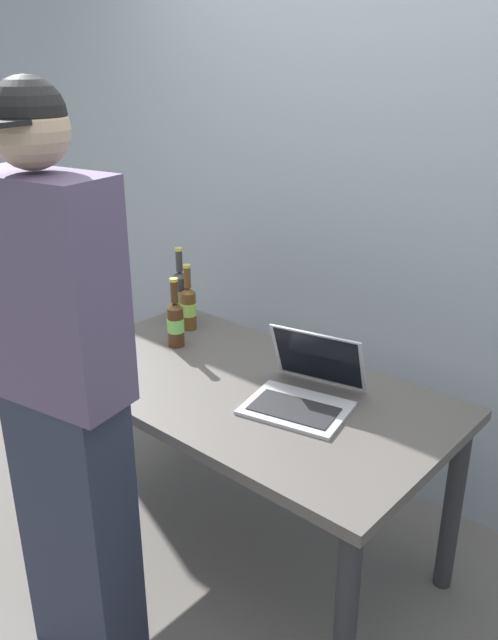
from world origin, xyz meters
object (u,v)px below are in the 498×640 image
object	(u,v)px
laptop	(305,388)
beer_bottle_brown	(176,322)
beer_bottle_amber	(188,306)
person_figure	(64,401)
beer_bottle_dark	(181,295)

from	to	relation	value
laptop	beer_bottle_brown	xyz separation A→B (m)	(-0.65, 0.03, 0.05)
beer_bottle_amber	beer_bottle_brown	distance (m)	0.18
beer_bottle_brown	person_figure	world-z (taller)	person_figure
beer_bottle_amber	beer_bottle_dark	distance (m)	0.09
beer_bottle_dark	beer_bottle_brown	world-z (taller)	beer_bottle_dark
laptop	beer_bottle_amber	xyz separation A→B (m)	(-0.74, 0.18, 0.05)
beer_bottle_brown	person_figure	distance (m)	0.80
laptop	beer_bottle_dark	distance (m)	0.85
beer_bottle_dark	beer_bottle_brown	bearing A→B (deg)	-47.79
laptop	beer_bottle_dark	size ratio (longest dim) A/B	1.22
beer_bottle_amber	beer_bottle_brown	size ratio (longest dim) A/B	1.00
beer_bottle_dark	beer_bottle_brown	xyz separation A→B (m)	(0.17, -0.19, -0.02)
laptop	beer_bottle_amber	world-z (taller)	beer_bottle_amber
beer_bottle_brown	laptop	bearing A→B (deg)	-2.40
beer_bottle_brown	person_figure	xyz separation A→B (m)	(0.33, -0.73, 0.08)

